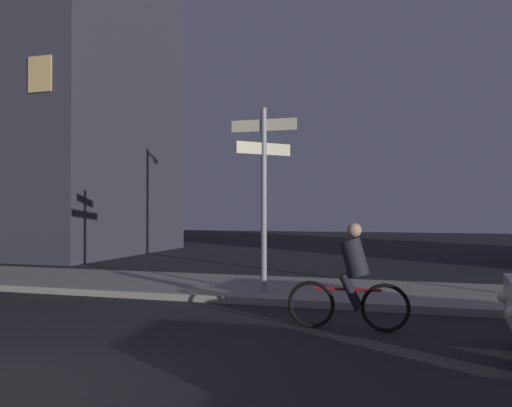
% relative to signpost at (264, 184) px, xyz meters
% --- Properties ---
extents(sidewalk_kerb, '(40.00, 3.24, 0.14)m').
position_rel_signpost_xyz_m(sidewalk_kerb, '(-1.31, 0.97, -2.27)').
color(sidewalk_kerb, gray).
rests_on(sidewalk_kerb, ground_plane).
extents(signpost, '(1.36, 0.90, 3.73)m').
position_rel_signpost_xyz_m(signpost, '(0.00, 0.00, 0.00)').
color(signpost, gray).
rests_on(signpost, sidewalk_kerb).
extents(cyclist, '(1.82, 0.33, 1.61)m').
position_rel_signpost_xyz_m(cyclist, '(1.96, -2.17, -1.59)').
color(cyclist, black).
rests_on(cyclist, ground_plane).
extents(building_left_block, '(11.98, 8.82, 15.97)m').
position_rel_signpost_xyz_m(building_left_block, '(-13.68, 8.64, 5.65)').
color(building_left_block, '#383842').
rests_on(building_left_block, ground_plane).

